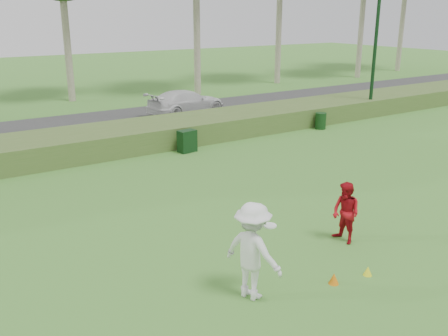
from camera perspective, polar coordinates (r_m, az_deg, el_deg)
ground at (r=11.33m, az=11.40°, el=-11.43°), size 120.00×120.00×0.00m
reed_strip at (r=20.82m, az=-12.19°, el=3.30°), size 80.00×3.00×0.90m
park_road at (r=25.53m, az=-16.28°, el=4.62°), size 80.00×6.00×0.06m
lamp_post at (r=27.72m, az=17.27°, el=17.12°), size 0.70×0.70×8.18m
player_white at (r=9.77m, az=3.30°, el=-9.46°), size 1.09×1.44×1.97m
player_red at (r=12.43m, az=13.75°, el=-5.01°), size 0.59×0.75×1.52m
cone_orange at (r=10.82m, az=12.44°, el=-12.24°), size 0.22×0.22×0.24m
cone_yellow at (r=11.32m, az=16.11°, el=-11.23°), size 0.19×0.19×0.21m
utility_cabinet at (r=20.03m, az=-4.24°, el=3.08°), size 0.76×0.53×0.89m
trash_bin at (r=24.44m, az=10.98°, el=5.31°), size 0.59×0.59×0.78m
car_right at (r=27.30m, az=-4.32°, el=7.52°), size 4.68×2.40×1.30m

